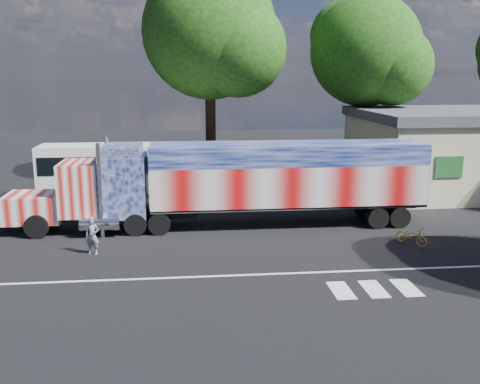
{
  "coord_description": "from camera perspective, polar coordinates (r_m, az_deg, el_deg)",
  "views": [
    {
      "loc": [
        -2.54,
        -22.0,
        7.5
      ],
      "look_at": [
        0.0,
        3.0,
        1.9
      ],
      "focal_mm": 40.0,
      "sensor_mm": 36.0,
      "label": 1
    }
  ],
  "objects": [
    {
      "name": "coach_bus",
      "position": [
        32.84,
        -10.86,
        2.22
      ],
      "size": [
        11.48,
        2.67,
        3.34
      ],
      "color": "white",
      "rests_on": "ground"
    },
    {
      "name": "woman",
      "position": [
        23.43,
        -15.48,
        -4.52
      ],
      "size": [
        0.66,
        0.51,
        1.6
      ],
      "primitive_type": "imported",
      "rotation": [
        0.0,
        0.0,
        -0.23
      ],
      "color": "slate",
      "rests_on": "ground"
    },
    {
      "name": "semi_truck",
      "position": [
        26.39,
        -0.4,
        1.16
      ],
      "size": [
        20.79,
        3.28,
        4.43
      ],
      "color": "black",
      "rests_on": "ground"
    },
    {
      "name": "tree_ne_a",
      "position": [
        39.35,
        13.49,
        14.36
      ],
      "size": [
        8.11,
        7.73,
        12.9
      ],
      "color": "black",
      "rests_on": "ground"
    },
    {
      "name": "tree_n_mid",
      "position": [
        37.14,
        -3.02,
        16.64
      ],
      "size": [
        9.44,
        8.99,
        14.71
      ],
      "color": "black",
      "rests_on": "ground"
    },
    {
      "name": "bicycle",
      "position": [
        25.12,
        17.85,
        -4.47
      ],
      "size": [
        1.32,
        1.57,
        0.81
      ],
      "primitive_type": "imported",
      "rotation": [
        0.0,
        0.0,
        0.61
      ],
      "color": "gold",
      "rests_on": "ground"
    },
    {
      "name": "ground",
      "position": [
        23.38,
        0.75,
        -6.15
      ],
      "size": [
        100.0,
        100.0,
        0.0
      ],
      "primitive_type": "plane",
      "color": "black"
    },
    {
      "name": "lane_markings",
      "position": [
        20.17,
        6.89,
        -9.35
      ],
      "size": [
        30.0,
        2.67,
        0.01
      ],
      "color": "silver",
      "rests_on": "ground"
    }
  ]
}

